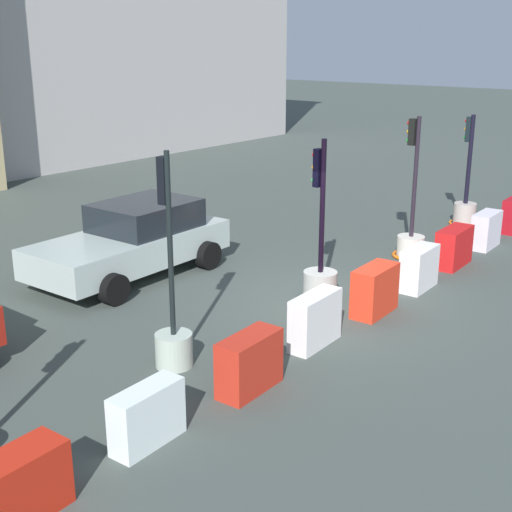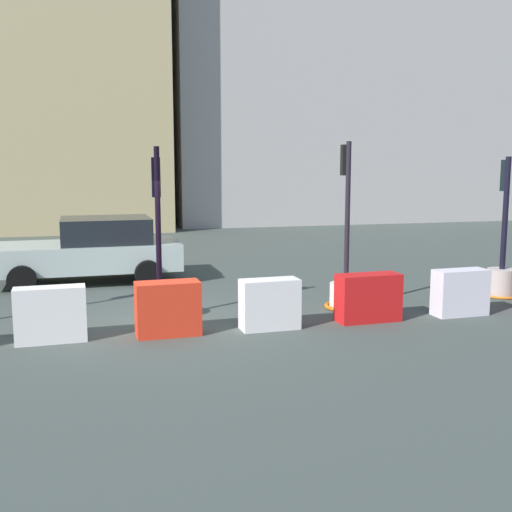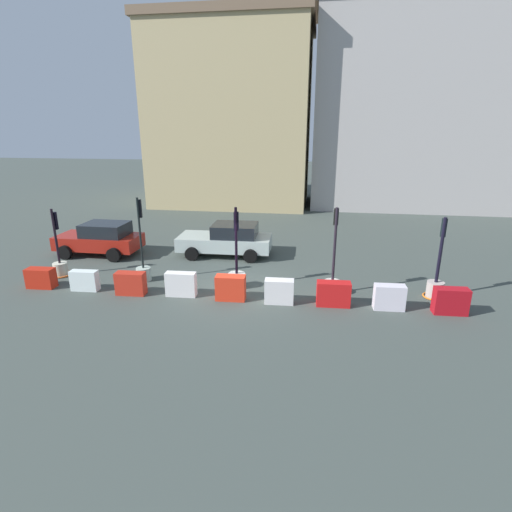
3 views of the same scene
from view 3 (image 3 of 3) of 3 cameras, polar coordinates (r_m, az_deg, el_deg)
name	(u,v)px [view 3 (image 3 of 3)]	position (r m, az deg, el deg)	size (l,w,h in m)	color
ground_plane	(234,290)	(15.21, -3.09, -4.80)	(120.00, 120.00, 0.00)	#404944
traffic_light_0	(60,264)	(18.35, -26.14, -1.09)	(0.86, 0.86, 2.79)	beige
traffic_light_1	(143,266)	(16.51, -15.78, -1.33)	(0.58, 0.58, 3.34)	#A9B9AA
traffic_light_2	(237,273)	(15.25, -2.77, -2.46)	(0.65, 0.65, 3.11)	#AFAFA7
traffic_light_3	(333,280)	(14.92, 10.85, -3.41)	(0.83, 0.83, 3.22)	silver
traffic_light_4	(436,283)	(15.74, 24.25, -3.54)	(0.80, 0.80, 2.94)	#B8A9A1
construction_barrier_0	(41,278)	(17.32, -28.31, -2.78)	(1.05, 0.52, 0.76)	red
construction_barrier_1	(85,281)	(16.32, -23.22, -3.23)	(1.03, 0.41, 0.77)	white
construction_barrier_2	(131,283)	(15.34, -17.42, -3.75)	(1.08, 0.50, 0.84)	red
construction_barrier_3	(181,284)	(14.75, -10.64, -3.98)	(1.11, 0.43, 0.89)	white
construction_barrier_4	(231,288)	(14.21, -3.65, -4.54)	(1.07, 0.52, 0.90)	red
construction_barrier_5	(279,291)	(13.94, 3.32, -5.06)	(1.02, 0.48, 0.86)	white
construction_barrier_6	(333,294)	(13.98, 10.97, -5.32)	(1.16, 0.51, 0.86)	red
construction_barrier_7	(389,297)	(14.19, 18.46, -5.59)	(1.03, 0.47, 0.86)	silver
construction_barrier_8	(451,301)	(14.62, 25.98, -5.79)	(1.09, 0.49, 0.88)	#AF101A
car_red_compact	(101,239)	(20.49, -21.23, 2.33)	(3.92, 2.15, 1.56)	maroon
car_silver_hatchback	(228,239)	(19.09, -4.08, 2.36)	(4.43, 2.36, 1.53)	#ACBCB7
building_main_facade	(234,116)	(33.04, -3.22, 19.32)	(12.13, 9.27, 13.35)	tan
building_corner_block	(432,108)	(33.31, 23.80, 18.71)	(17.42, 6.82, 14.26)	#B1ABA7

